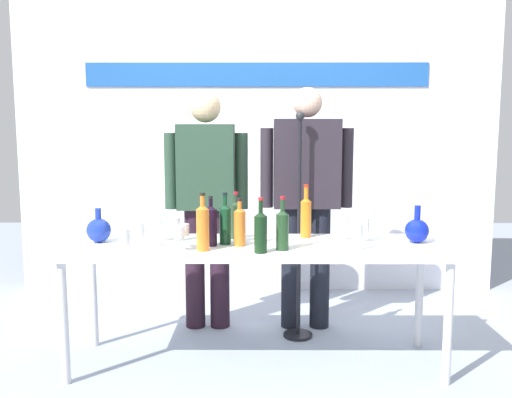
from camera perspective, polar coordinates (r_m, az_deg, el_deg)
The scene contains 25 objects.
ground_plane at distance 3.47m, azimuth -0.01°, elevation -16.83°, with size 10.00×10.00×0.00m, color #95A0AF.
back_wall at distance 4.75m, azimuth 0.09°, elevation 8.32°, with size 4.15×0.11×3.00m.
display_table at distance 3.25m, azimuth -0.01°, elevation -5.79°, with size 2.25×0.64×0.74m.
decanter_blue_left at distance 3.41m, azimuth -16.17°, elevation -3.12°, with size 0.15×0.15×0.21m.
decanter_blue_right at distance 3.41m, azimuth 16.51°, elevation -3.15°, with size 0.14×0.14×0.23m.
presenter_left at distance 3.84m, azimuth -5.22°, elevation 0.41°, with size 0.59×0.22×1.68m.
presenter_right at distance 3.84m, azimuth 5.30°, elevation 0.84°, with size 0.65×0.22×1.71m.
wine_bottle_0 at distance 3.17m, azimuth -1.72°, elevation -2.76°, with size 0.07×0.07×0.28m.
wine_bottle_1 at distance 3.43m, azimuth 5.25°, elevation -1.73°, with size 0.07×0.07×0.34m.
wine_bottle_2 at distance 3.06m, azimuth -5.60°, elevation -2.83°, with size 0.07×0.07×0.33m.
wine_bottle_3 at distance 3.22m, azimuth -3.27°, elevation -2.50°, with size 0.07×0.07×0.31m.
wine_bottle_4 at distance 3.18m, azimuth -4.76°, elevation -2.66°, with size 0.07×0.07×0.29m.
wine_bottle_5 at distance 3.38m, azimuth -2.11°, elevation -2.06°, with size 0.07×0.07×0.29m.
wine_bottle_6 at distance 2.99m, azimuth 0.49°, elevation -3.33°, with size 0.07×0.07×0.31m.
wine_bottle_7 at distance 3.07m, azimuth 2.79°, elevation -3.08°, with size 0.07×0.07×0.31m.
wine_glass_left_0 at distance 3.04m, azimuth -13.60°, elevation -3.88°, with size 0.06×0.06×0.14m.
wine_glass_left_1 at distance 3.35m, azimuth -10.33°, elevation -2.57°, with size 0.07×0.07×0.15m.
wine_glass_left_2 at distance 3.17m, azimuth -12.12°, elevation -3.24°, with size 0.06×0.06×0.15m.
wine_glass_left_3 at distance 3.06m, azimuth -8.11°, elevation -3.57°, with size 0.07×0.07×0.14m.
wine_glass_left_4 at distance 3.33m, azimuth -8.49°, elevation -2.74°, with size 0.06×0.06×0.15m.
wine_glass_left_5 at distance 3.15m, azimuth -7.64°, elevation -3.29°, with size 0.07×0.07×0.14m.
wine_glass_right_0 at distance 3.34m, azimuth 11.20°, elevation -2.73°, with size 0.07×0.07×0.15m.
wine_glass_right_1 at distance 3.09m, azimuth 10.56°, elevation -3.44°, with size 0.07×0.07×0.15m.
wine_glass_right_2 at distance 3.36m, azimuth 9.10°, elevation -2.39°, with size 0.07×0.07×0.16m.
microphone_stand at distance 3.72m, azimuth 4.49°, elevation -6.76°, with size 0.20×0.20×1.54m.
Camera 1 is at (0.02, -3.17, 1.42)m, focal length 38.14 mm.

